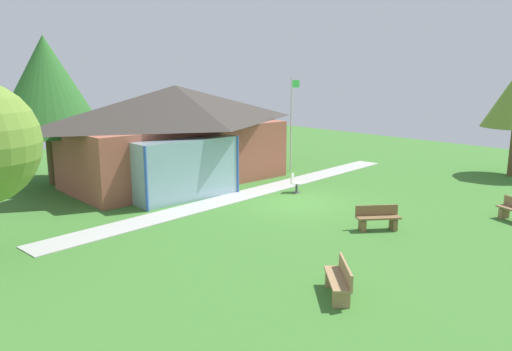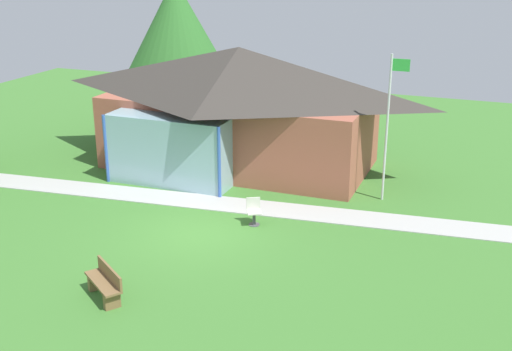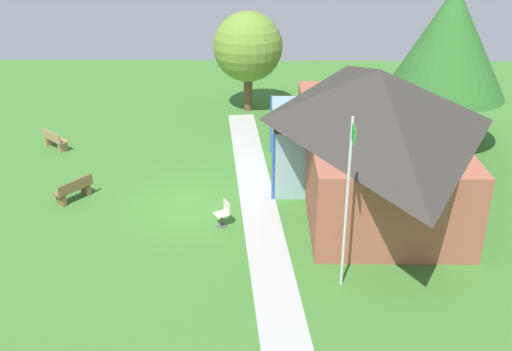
% 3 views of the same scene
% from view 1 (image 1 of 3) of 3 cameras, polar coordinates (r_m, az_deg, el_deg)
% --- Properties ---
extents(ground_plane, '(44.00, 44.00, 0.00)m').
position_cam_1_polar(ground_plane, '(20.34, 4.40, -3.20)').
color(ground_plane, '#3D752D').
extents(pavilion, '(11.20, 6.77, 4.72)m').
position_cam_1_polar(pavilion, '(23.90, -9.25, 4.95)').
color(pavilion, '#A35642').
rests_on(pavilion, ground_plane).
extents(footpath, '(20.48, 3.29, 0.03)m').
position_cam_1_polar(footpath, '(22.00, -0.13, -1.96)').
color(footpath, '#ADADA8').
rests_on(footpath, ground_plane).
extents(flagpole, '(0.64, 0.08, 5.08)m').
position_cam_1_polar(flagpole, '(26.56, 4.19, 6.54)').
color(flagpole, silver).
rests_on(flagpole, ground_plane).
extents(bench_front_center, '(1.48, 1.23, 0.84)m').
position_cam_1_polar(bench_front_center, '(17.25, 14.06, -4.90)').
color(bench_front_center, brown).
rests_on(bench_front_center, ground_plane).
extents(bench_front_left, '(1.33, 1.41, 0.84)m').
position_cam_1_polar(bench_front_left, '(12.11, 9.74, -12.05)').
color(bench_front_left, '#9E7A51').
rests_on(bench_front_left, ground_plane).
extents(patio_chair_lawn_spare, '(0.60, 0.60, 0.86)m').
position_cam_1_polar(patio_chair_lawn_spare, '(22.01, 4.61, -0.93)').
color(patio_chair_lawn_spare, beige).
rests_on(patio_chair_lawn_spare, ground_plane).
extents(tree_behind_pavilion_left, '(5.14, 5.14, 7.04)m').
position_cam_1_polar(tree_behind_pavilion_left, '(25.25, -23.32, 9.62)').
color(tree_behind_pavilion_left, brown).
rests_on(tree_behind_pavilion_left, ground_plane).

